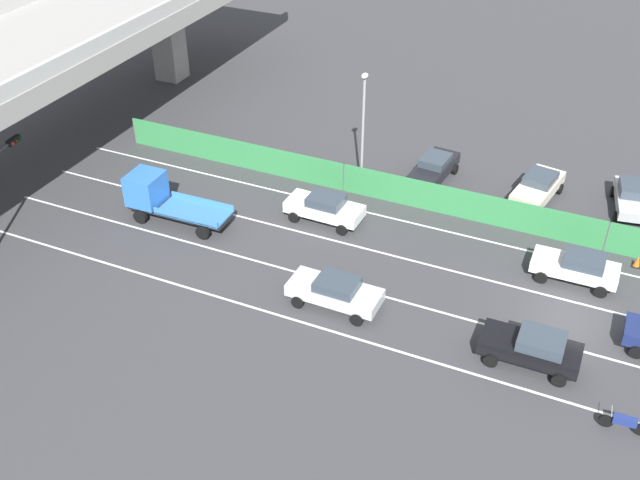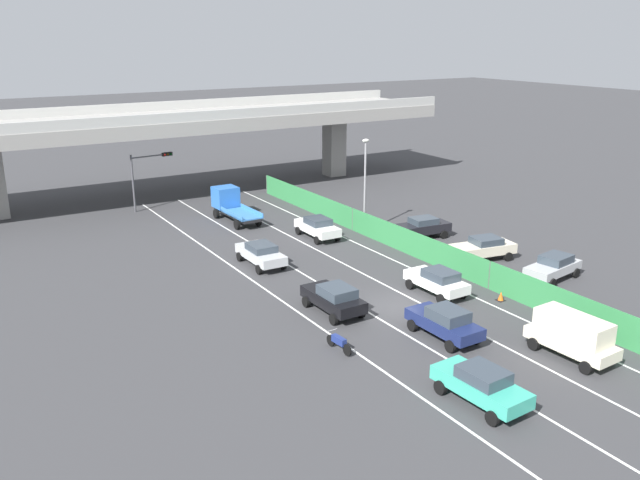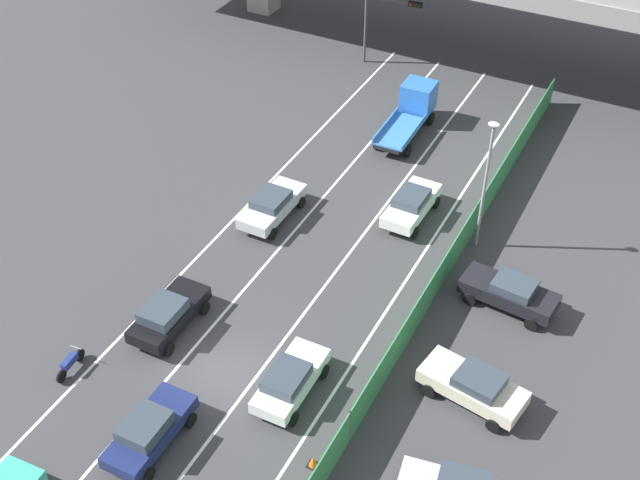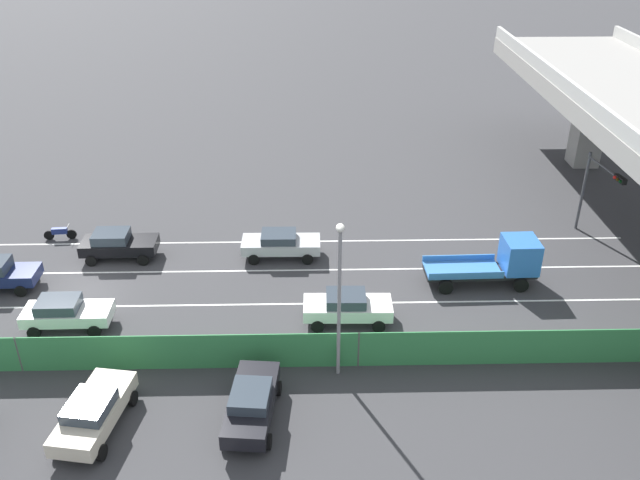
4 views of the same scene
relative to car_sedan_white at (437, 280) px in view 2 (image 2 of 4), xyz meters
The scene contains 22 objects.
ground_plane 3.62m from the car_sedan_white, behind, with size 300.00×300.00×0.00m, color #38383A.
lane_line_left_edge 10.87m from the car_sedan_white, 142.78° to the left, with size 0.14×49.59×0.01m, color silver.
lane_line_mid_left 8.42m from the car_sedan_white, 128.47° to the left, with size 0.14×49.59×0.01m, color silver.
lane_line_mid_right 6.85m from the car_sedan_white, 105.24° to the left, with size 0.14×49.59×0.01m, color silver.
lane_line_right_edge 6.81m from the car_sedan_white, 75.99° to the left, with size 0.14×49.59×0.01m, color silver.
elevated_overpass 34.06m from the car_sedan_white, 95.99° to the left, with size 54.05×10.45×8.60m.
green_fence 7.35m from the car_sedan_white, 63.04° to the left, with size 0.10×45.69×1.84m.
car_sedan_white is the anchor object (origin of this frame).
car_sedan_black 6.97m from the car_sedan_white, behind, with size 2.08×4.35×1.68m.
car_van_cream 9.78m from the car_sedan_white, 89.22° to the right, with size 2.16×4.51×2.18m.
car_sedan_silver 12.39m from the car_sedan_white, 123.37° to the left, with size 2.08×4.57×1.56m.
car_taxi_teal 12.60m from the car_sedan_white, 122.42° to the right, with size 2.19×4.50×1.67m.
car_hatchback_white 13.85m from the car_sedan_white, 90.67° to the left, with size 2.07×4.43×1.62m.
car_sedan_navy 6.17m from the car_sedan_white, 127.26° to the right, with size 2.02×4.38×1.69m.
flatbed_truck_blue 22.76m from the car_sedan_white, 99.27° to the left, with size 2.32×6.02×2.62m.
motorcycle 9.84m from the car_sedan_white, 160.49° to the right, with size 0.60×1.95×0.93m.
parked_wagon_silver 8.39m from the car_sedan_white, 13.09° to the right, with size 4.47×2.52×1.59m.
parked_sedan_cream 7.79m from the car_sedan_white, 24.95° to the left, with size 4.77×2.65×1.62m.
parked_sedan_dark 11.66m from the car_sedan_white, 55.10° to the left, with size 4.73×2.32×1.63m.
traffic_light 30.53m from the car_sedan_white, 106.35° to the left, with size 3.98×0.71×5.13m.
street_lamp 14.22m from the car_sedan_white, 73.91° to the left, with size 0.60×0.36×7.50m.
traffic_cone 3.85m from the car_sedan_white, 47.19° to the right, with size 0.47×0.47×0.57m.
Camera 2 is at (-22.47, -28.60, 15.36)m, focal length 37.56 mm.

